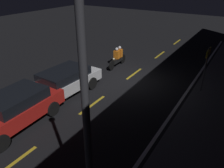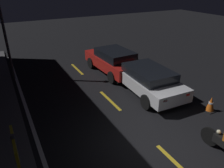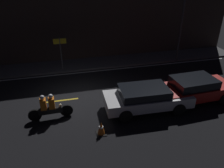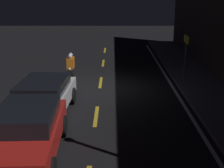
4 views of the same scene
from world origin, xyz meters
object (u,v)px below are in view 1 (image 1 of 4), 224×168
sedan_white (62,82)px  street_lamp (87,130)px  traffic_cone_near (77,67)px  shop_sign (207,61)px  motorcycle (118,57)px  taxi_red (15,108)px

sedan_white → street_lamp: size_ratio=0.80×
traffic_cone_near → shop_sign: (-1.38, 7.59, 1.49)m
motorcycle → taxi_red: bearing=-2.8°
motorcycle → street_lamp: (9.89, 5.27, 2.58)m
sedan_white → motorcycle: (-5.02, 0.39, -0.08)m
taxi_red → street_lamp: size_ratio=0.75×
taxi_red → shop_sign: (-7.12, 6.00, 1.04)m
sedan_white → traffic_cone_near: size_ratio=6.93×
motorcycle → shop_sign: size_ratio=0.92×
sedan_white → traffic_cone_near: sedan_white is taller
sedan_white → motorcycle: bearing=178.0°
taxi_red → traffic_cone_near: size_ratio=6.43×
motorcycle → traffic_cone_near: size_ratio=3.29×
motorcycle → traffic_cone_near: 2.91m
motorcycle → shop_sign: 5.99m
shop_sign → street_lamp: street_lamp is taller
street_lamp → traffic_cone_near: bearing=-137.2°
motorcycle → shop_sign: (0.90, 5.81, 1.16)m
traffic_cone_near → street_lamp: 10.78m
taxi_red → traffic_cone_near: 5.98m
street_lamp → motorcycle: bearing=-151.9°
sedan_white → taxi_red: 3.01m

